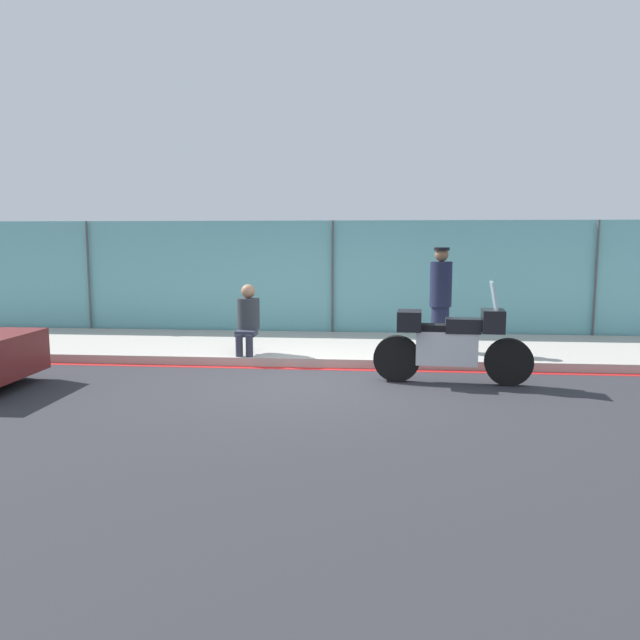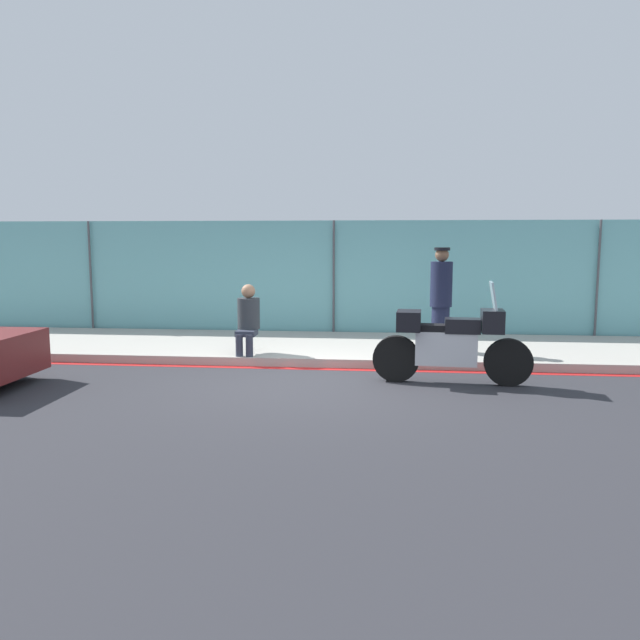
% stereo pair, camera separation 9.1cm
% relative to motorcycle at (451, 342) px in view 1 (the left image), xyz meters
% --- Properties ---
extents(ground_plane, '(120.00, 120.00, 0.00)m').
position_rel_motorcycle_xyz_m(ground_plane, '(-2.10, -0.22, -0.63)').
color(ground_plane, '#2D2D33').
extents(sidewalk, '(41.21, 3.19, 0.15)m').
position_rel_motorcycle_xyz_m(sidewalk, '(-2.10, 2.54, -0.56)').
color(sidewalk, '#ADA89E').
rests_on(sidewalk, ground_plane).
extents(curb_paint_stripe, '(41.21, 0.18, 0.01)m').
position_rel_motorcycle_xyz_m(curb_paint_stripe, '(-2.10, 0.86, -0.63)').
color(curb_paint_stripe, red).
rests_on(curb_paint_stripe, ground_plane).
extents(storefront_fence, '(39.15, 0.17, 2.58)m').
position_rel_motorcycle_xyz_m(storefront_fence, '(-2.10, 4.22, 0.66)').
color(storefront_fence, '#6BB2B7').
rests_on(storefront_fence, ground_plane).
extents(motorcycle, '(2.39, 0.60, 1.56)m').
position_rel_motorcycle_xyz_m(motorcycle, '(0.00, 0.00, 0.00)').
color(motorcycle, black).
rests_on(motorcycle, ground_plane).
extents(officer_standing, '(0.40, 0.40, 1.88)m').
position_rel_motorcycle_xyz_m(officer_standing, '(0.03, 1.99, 0.48)').
color(officer_standing, '#191E38').
rests_on(officer_standing, sidewalk).
extents(person_seated_on_curb, '(0.40, 0.65, 1.23)m').
position_rel_motorcycle_xyz_m(person_seated_on_curb, '(-3.41, 1.38, 0.19)').
color(person_seated_on_curb, '#2D3342').
rests_on(person_seated_on_curb, sidewalk).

